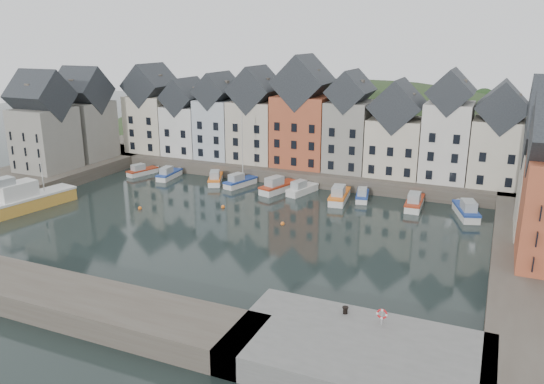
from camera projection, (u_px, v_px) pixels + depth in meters
The scene contains 22 objects.
ground at pixel (220, 231), 63.44m from camera, with size 260.00×260.00×0.00m, color black.
far_quay at pixel (306, 168), 89.53m from camera, with size 90.00×16.00×2.00m, color #4B4339.
left_quay at pixel (14, 184), 79.94m from camera, with size 14.00×54.00×2.00m, color #4B4339.
near_quay at pixel (357, 355), 37.16m from camera, with size 18.00×10.00×2.00m, color #60605E.
near_wall at pixel (4, 285), 47.63m from camera, with size 50.00×6.00×2.00m, color #4B4339.
hillside at pixel (345, 225), 117.77m from camera, with size 153.60×70.40×64.00m.
far_terrace at pixel (322, 125), 84.31m from camera, with size 72.37×8.16×17.78m.
left_terrace at pixel (65, 122), 86.55m from camera, with size 7.65×17.00×15.69m.
mooring_buoys at pixel (213, 213), 69.61m from camera, with size 20.50×5.50×0.50m.
boat_a at pixel (142, 171), 88.95m from camera, with size 3.15×5.72×2.10m.
boat_b at pixel (169, 174), 86.66m from camera, with size 2.38×6.07×2.28m.
boat_c at pixel (215, 179), 83.89m from camera, with size 4.25×6.37×2.35m.
boat_d at pixel (240, 181), 82.16m from camera, with size 3.46×6.33×11.57m.
boat_e at pixel (278, 187), 79.15m from camera, with size 4.15×7.32×2.68m.
boat_f at pixel (302, 189), 78.29m from camera, with size 3.37×6.26×2.30m.
boat_g at pixel (339, 196), 74.64m from camera, with size 2.99×7.20×2.68m.
boat_h at pixel (362, 196), 75.40m from camera, with size 2.66×5.57×2.06m.
boat_i at pixel (414, 203), 71.79m from camera, with size 2.30×6.64×2.52m.
boat_j at pixel (466, 211), 68.26m from camera, with size 4.09×7.16×2.63m.
large_vessel at pixel (28, 199), 70.98m from camera, with size 5.25×12.35×6.23m.
mooring_bollard at pixel (345, 310), 40.60m from camera, with size 0.48×0.48×0.56m.
life_ring_post at pixel (382, 314), 38.87m from camera, with size 0.80×0.17×1.30m.
Camera 1 is at (29.40, -52.09, 22.51)m, focal length 35.00 mm.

